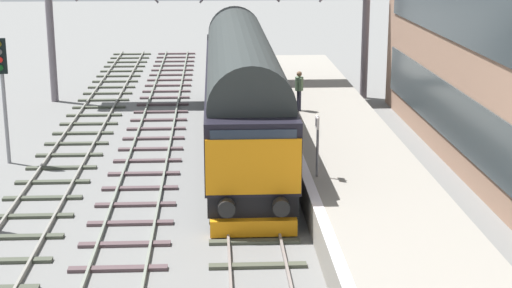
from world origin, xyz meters
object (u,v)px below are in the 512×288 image
diesel_locomotive (241,85)px  waiting_passenger (299,87)px  platform_number_sign (317,137)px  signal_post_mid (3,83)px

diesel_locomotive → waiting_passenger: size_ratio=11.79×
platform_number_sign → diesel_locomotive: bearing=105.9°
diesel_locomotive → signal_post_mid: bearing=-168.2°
diesel_locomotive → signal_post_mid: size_ratio=4.21×
signal_post_mid → waiting_passenger: (11.06, 3.75, -1.01)m
platform_number_sign → waiting_passenger: 9.15m
diesel_locomotive → waiting_passenger: (2.46, 1.96, -0.49)m
diesel_locomotive → signal_post_mid: diesel_locomotive is taller
diesel_locomotive → platform_number_sign: size_ratio=10.33×
signal_post_mid → waiting_passenger: 11.72m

